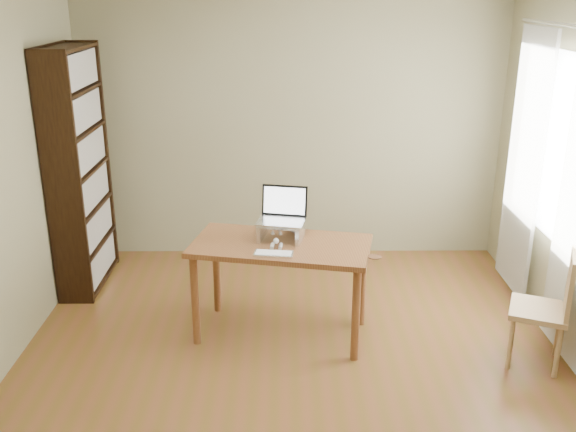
% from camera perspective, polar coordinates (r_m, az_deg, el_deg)
% --- Properties ---
extents(room, '(4.04, 4.54, 2.64)m').
position_cam_1_polar(room, '(3.99, 1.13, 1.74)').
color(room, brown).
rests_on(room, ground).
extents(bookshelf, '(0.30, 0.90, 2.10)m').
position_cam_1_polar(bookshelf, '(5.81, -18.06, 3.91)').
color(bookshelf, black).
rests_on(bookshelf, ground).
extents(curtains, '(0.03, 1.90, 2.25)m').
position_cam_1_polar(curtains, '(5.18, 22.32, 2.94)').
color(curtains, white).
rests_on(curtains, ground).
extents(desk, '(1.41, 0.90, 0.75)m').
position_cam_1_polar(desk, '(4.77, -0.63, -3.63)').
color(desk, brown).
rests_on(desk, ground).
extents(laptop_stand, '(0.32, 0.25, 0.13)m').
position_cam_1_polar(laptop_stand, '(4.77, -0.64, -1.16)').
color(laptop_stand, silver).
rests_on(laptop_stand, desk).
extents(laptop, '(0.39, 0.35, 0.24)m').
position_cam_1_polar(laptop, '(4.79, -0.64, 0.34)').
color(laptop, silver).
rests_on(laptop, laptop_stand).
extents(keyboard, '(0.29, 0.15, 0.02)m').
position_cam_1_polar(keyboard, '(4.52, -1.29, -3.37)').
color(keyboard, silver).
rests_on(keyboard, desk).
extents(coaster, '(0.10, 0.10, 0.01)m').
position_cam_1_polar(coaster, '(4.53, 7.70, -3.61)').
color(coaster, brown).
rests_on(coaster, desk).
extents(cat, '(0.23, 0.47, 0.14)m').
position_cam_1_polar(cat, '(4.81, -0.86, -1.30)').
color(cat, '#443F35').
rests_on(cat, desk).
extents(chair, '(0.50, 0.50, 0.86)m').
position_cam_1_polar(chair, '(4.84, 22.19, -7.23)').
color(chair, tan).
rests_on(chair, ground).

